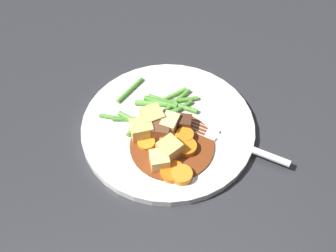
{
  "coord_description": "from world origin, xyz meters",
  "views": [
    {
      "loc": [
        0.44,
        -0.2,
        0.63
      ],
      "look_at": [
        0.0,
        0.0,
        0.01
      ],
      "focal_mm": 54.41,
      "sensor_mm": 36.0,
      "label": 1
    }
  ],
  "objects_px": {
    "carrot_slice_3": "(146,143)",
    "potato_chunk_2": "(159,160)",
    "carrot_slice_4": "(169,142)",
    "potato_chunk_3": "(152,118)",
    "potato_chunk_1": "(170,149)",
    "fork": "(230,141)",
    "meat_chunk_1": "(184,123)",
    "carrot_slice_5": "(182,175)",
    "potato_chunk_4": "(171,124)",
    "carrot_slice_0": "(172,172)",
    "meat_chunk_0": "(160,130)",
    "dinner_plate": "(168,128)",
    "carrot_slice_2": "(186,148)",
    "potato_chunk_0": "(143,132)",
    "carrot_slice_1": "(185,136)"
  },
  "relations": [
    {
      "from": "meat_chunk_0",
      "to": "carrot_slice_2",
      "type": "bearing_deg",
      "value": 29.09
    },
    {
      "from": "meat_chunk_0",
      "to": "carrot_slice_4",
      "type": "bearing_deg",
      "value": 12.62
    },
    {
      "from": "carrot_slice_1",
      "to": "potato_chunk_3",
      "type": "distance_m",
      "value": 0.06
    },
    {
      "from": "carrot_slice_0",
      "to": "potato_chunk_3",
      "type": "xyz_separation_m",
      "value": [
        -0.1,
        0.01,
        0.01
      ]
    },
    {
      "from": "carrot_slice_1",
      "to": "carrot_slice_5",
      "type": "relative_size",
      "value": 0.88
    },
    {
      "from": "carrot_slice_3",
      "to": "carrot_slice_4",
      "type": "bearing_deg",
      "value": 66.4
    },
    {
      "from": "carrot_slice_3",
      "to": "potato_chunk_2",
      "type": "height_order",
      "value": "potato_chunk_2"
    },
    {
      "from": "carrot_slice_0",
      "to": "potato_chunk_2",
      "type": "height_order",
      "value": "potato_chunk_2"
    },
    {
      "from": "fork",
      "to": "carrot_slice_5",
      "type": "bearing_deg",
      "value": -74.08
    },
    {
      "from": "dinner_plate",
      "to": "potato_chunk_4",
      "type": "xyz_separation_m",
      "value": [
        0.01,
        0.0,
        0.02
      ]
    },
    {
      "from": "carrot_slice_0",
      "to": "meat_chunk_0",
      "type": "relative_size",
      "value": 1.18
    },
    {
      "from": "carrot_slice_3",
      "to": "meat_chunk_1",
      "type": "bearing_deg",
      "value": 96.57
    },
    {
      "from": "potato_chunk_2",
      "to": "meat_chunk_0",
      "type": "bearing_deg",
      "value": 155.29
    },
    {
      "from": "carrot_slice_2",
      "to": "potato_chunk_3",
      "type": "height_order",
      "value": "potato_chunk_3"
    },
    {
      "from": "potato_chunk_0",
      "to": "potato_chunk_4",
      "type": "height_order",
      "value": "potato_chunk_0"
    },
    {
      "from": "carrot_slice_0",
      "to": "carrot_slice_3",
      "type": "bearing_deg",
      "value": -166.89
    },
    {
      "from": "potato_chunk_4",
      "to": "meat_chunk_1",
      "type": "bearing_deg",
      "value": 76.31
    },
    {
      "from": "carrot_slice_3",
      "to": "potato_chunk_3",
      "type": "bearing_deg",
      "value": 143.53
    },
    {
      "from": "meat_chunk_1",
      "to": "carrot_slice_5",
      "type": "bearing_deg",
      "value": -27.26
    },
    {
      "from": "potato_chunk_2",
      "to": "carrot_slice_0",
      "type": "bearing_deg",
      "value": 28.2
    },
    {
      "from": "meat_chunk_1",
      "to": "carrot_slice_4",
      "type": "bearing_deg",
      "value": -58.0
    },
    {
      "from": "potato_chunk_3",
      "to": "meat_chunk_1",
      "type": "distance_m",
      "value": 0.05
    },
    {
      "from": "meat_chunk_0",
      "to": "meat_chunk_1",
      "type": "bearing_deg",
      "value": 88.51
    },
    {
      "from": "potato_chunk_4",
      "to": "meat_chunk_0",
      "type": "height_order",
      "value": "same"
    },
    {
      "from": "carrot_slice_5",
      "to": "potato_chunk_4",
      "type": "height_order",
      "value": "potato_chunk_4"
    },
    {
      "from": "potato_chunk_1",
      "to": "meat_chunk_1",
      "type": "xyz_separation_m",
      "value": [
        -0.04,
        0.04,
        -0.0
      ]
    },
    {
      "from": "carrot_slice_4",
      "to": "potato_chunk_2",
      "type": "height_order",
      "value": "potato_chunk_2"
    },
    {
      "from": "potato_chunk_3",
      "to": "fork",
      "type": "distance_m",
      "value": 0.12
    },
    {
      "from": "dinner_plate",
      "to": "meat_chunk_1",
      "type": "relative_size",
      "value": 12.03
    },
    {
      "from": "carrot_slice_5",
      "to": "potato_chunk_3",
      "type": "bearing_deg",
      "value": 179.81
    },
    {
      "from": "carrot_slice_3",
      "to": "fork",
      "type": "bearing_deg",
      "value": 68.18
    },
    {
      "from": "carrot_slice_4",
      "to": "potato_chunk_3",
      "type": "bearing_deg",
      "value": -171.33
    },
    {
      "from": "potato_chunk_0",
      "to": "fork",
      "type": "distance_m",
      "value": 0.13
    },
    {
      "from": "meat_chunk_0",
      "to": "fork",
      "type": "xyz_separation_m",
      "value": [
        0.06,
        0.09,
        -0.01
      ]
    },
    {
      "from": "potato_chunk_3",
      "to": "potato_chunk_4",
      "type": "bearing_deg",
      "value": 46.77
    },
    {
      "from": "carrot_slice_4",
      "to": "carrot_slice_3",
      "type": "bearing_deg",
      "value": -113.6
    },
    {
      "from": "potato_chunk_1",
      "to": "potato_chunk_3",
      "type": "bearing_deg",
      "value": 179.62
    },
    {
      "from": "potato_chunk_4",
      "to": "meat_chunk_0",
      "type": "distance_m",
      "value": 0.02
    },
    {
      "from": "meat_chunk_1",
      "to": "carrot_slice_1",
      "type": "bearing_deg",
      "value": -22.54
    },
    {
      "from": "carrot_slice_1",
      "to": "potato_chunk_2",
      "type": "bearing_deg",
      "value": -62.54
    },
    {
      "from": "carrot_slice_5",
      "to": "meat_chunk_1",
      "type": "height_order",
      "value": "meat_chunk_1"
    },
    {
      "from": "dinner_plate",
      "to": "carrot_slice_0",
      "type": "xyz_separation_m",
      "value": [
        0.08,
        -0.03,
        0.01
      ]
    },
    {
      "from": "carrot_slice_0",
      "to": "potato_chunk_2",
      "type": "relative_size",
      "value": 1.29
    },
    {
      "from": "carrot_slice_1",
      "to": "fork",
      "type": "height_order",
      "value": "carrot_slice_1"
    },
    {
      "from": "potato_chunk_1",
      "to": "fork",
      "type": "xyz_separation_m",
      "value": [
        0.02,
        0.09,
        -0.01
      ]
    },
    {
      "from": "carrot_slice_3",
      "to": "carrot_slice_4",
      "type": "xyz_separation_m",
      "value": [
        0.01,
        0.03,
        0.0
      ]
    },
    {
      "from": "carrot_slice_0",
      "to": "carrot_slice_4",
      "type": "xyz_separation_m",
      "value": [
        -0.05,
        0.02,
        0.0
      ]
    },
    {
      "from": "meat_chunk_0",
      "to": "fork",
      "type": "relative_size",
      "value": 0.21
    },
    {
      "from": "carrot_slice_0",
      "to": "carrot_slice_5",
      "type": "xyz_separation_m",
      "value": [
        0.01,
        0.01,
        0.0
      ]
    },
    {
      "from": "dinner_plate",
      "to": "meat_chunk_0",
      "type": "xyz_separation_m",
      "value": [
        0.01,
        -0.02,
        0.02
      ]
    }
  ]
}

